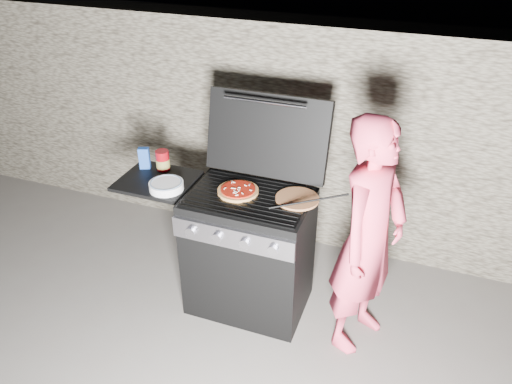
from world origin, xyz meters
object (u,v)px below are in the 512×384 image
(pizza_topped, at_px, (238,190))
(person, at_px, (369,239))
(sauce_jar, at_px, (163,160))
(gas_grill, at_px, (216,245))

(pizza_topped, bearing_deg, person, -3.28)
(pizza_topped, xyz_separation_m, sauce_jar, (-0.62, 0.12, 0.05))
(sauce_jar, bearing_deg, person, -6.55)
(pizza_topped, relative_size, person, 0.17)
(pizza_topped, height_order, person, person)
(gas_grill, relative_size, sauce_jar, 9.29)
(sauce_jar, bearing_deg, pizza_topped, -11.09)
(sauce_jar, relative_size, person, 0.09)
(sauce_jar, height_order, person, person)
(sauce_jar, distance_m, person, 1.50)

